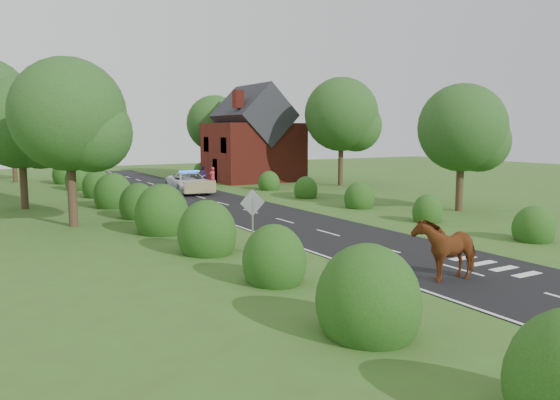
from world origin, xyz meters
TOP-DOWN VIEW (x-y plane):
  - ground at (0.00, 0.00)m, footprint 120.00×120.00m
  - road at (0.00, 15.00)m, footprint 6.00×70.00m
  - road_markings at (-1.60, 12.93)m, footprint 4.96×70.00m
  - hedgerow_left at (-6.51, 11.69)m, footprint 2.75×50.41m
  - hedgerow_right at (6.60, 11.21)m, footprint 2.10×45.78m
  - tree_left_a at (-9.75, 11.86)m, footprint 5.74×5.60m
  - tree_left_b at (-11.25, 19.86)m, footprint 5.74×5.60m
  - tree_left_d at (-10.23, 39.85)m, footprint 6.15×6.00m
  - tree_right_a at (11.23, 5.87)m, footprint 5.33×5.20m
  - tree_right_b at (14.29, 21.84)m, footprint 6.56×6.40m
  - tree_right_c at (9.27, 37.85)m, footprint 6.15×6.00m
  - road_sign at (-5.00, 2.00)m, footprint 1.06×0.08m
  - house at (9.49, 30.00)m, footprint 8.00×7.40m
  - cow at (-1.25, -4.40)m, footprint 2.39×1.30m
  - police_van at (0.41, 23.14)m, footprint 3.15×5.99m
  - pedestrian_red at (3.74, 26.47)m, footprint 0.71×0.55m
  - pedestrian_purple at (4.10, 29.54)m, footprint 0.84×0.67m

SIDE VIEW (x-z plane):
  - ground at x=0.00m, z-range 0.00..0.00m
  - road at x=0.00m, z-range 0.00..0.02m
  - road_markings at x=-1.60m, z-range 0.02..0.03m
  - hedgerow_right at x=6.60m, z-range -0.50..1.60m
  - hedgerow_left at x=-6.51m, z-range -0.75..2.25m
  - police_van at x=0.41m, z-range -0.07..1.67m
  - pedestrian_purple at x=4.10m, z-range 0.00..1.67m
  - cow at x=-1.25m, z-range 0.00..1.68m
  - pedestrian_red at x=3.74m, z-range 0.00..1.70m
  - road_sign at x=-5.00m, z-range 0.39..2.92m
  - house at x=9.49m, z-range -0.80..8.37m
  - tree_right_a at x=11.23m, z-range 0.96..8.52m
  - tree_left_b at x=-11.25m, z-range 1.01..9.08m
  - tree_left_a at x=-9.75m, z-range 1.15..9.53m
  - tree_right_c at x=9.27m, z-range 1.05..9.63m
  - tree_left_d at x=-10.23m, z-range 1.19..10.08m
  - tree_right_b at x=14.29m, z-range 1.24..10.64m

